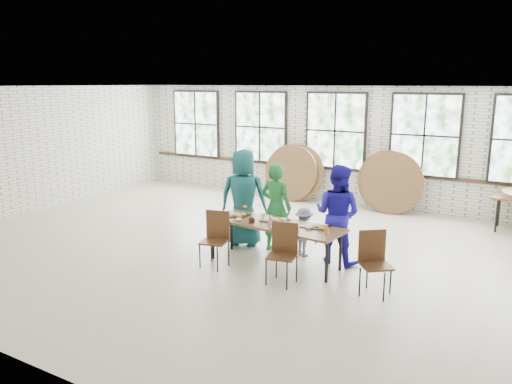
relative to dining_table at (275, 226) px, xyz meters
The scene contains 11 objects.
room 4.99m from the dining_table, 99.55° to the left, with size 12.00×12.00×12.00m.
dining_table is the anchor object (origin of this frame).
chair_near_left 1.01m from the dining_table, 147.71° to the right, with size 0.50×0.49×0.95m.
chair_near_right 0.78m from the dining_table, 52.08° to the right, with size 0.50×0.49×0.95m.
chair_spare 1.85m from the dining_table, ahead, with size 0.58×0.58×0.95m.
adult_teal 1.24m from the dining_table, 147.54° to the left, with size 0.91×0.59×1.87m, color #1A5264.
adult_green 0.74m from the dining_table, 116.30° to the left, with size 0.61×0.40×1.66m, color #1E7232.
toddler 0.74m from the dining_table, 68.93° to the left, with size 0.58×0.33×0.89m, color #1A133B.
adult_blue 1.10m from the dining_table, 36.64° to the left, with size 0.84×0.65×1.73m, color #2118A9.
tabletop_clutter 0.12m from the dining_table, 19.18° to the right, with size 2.10×0.64×0.11m.
round_tops_leaning 4.55m from the dining_table, 96.96° to the left, with size 4.18×0.41×1.50m.
Camera 1 is at (4.62, -7.58, 3.08)m, focal length 35.00 mm.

